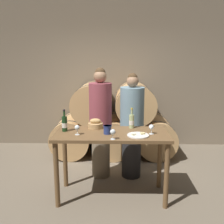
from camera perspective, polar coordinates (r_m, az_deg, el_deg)
The scene contains 14 objects.
ground_plane at distance 3.81m, azimuth -0.04°, elevation -17.77°, with size 10.00×10.00×0.00m, color #726654.
stone_wall_back at distance 5.55m, azimuth 0.46°, elevation 9.07°, with size 10.00×0.12×3.20m.
barrel_stack at distance 5.10m, azimuth 0.35°, elevation -2.26°, with size 2.36×0.98×1.40m.
tasting_table at distance 3.49m, azimuth -0.05°, elevation -6.74°, with size 1.50×0.66×0.91m.
person_left at distance 4.07m, azimuth -2.51°, elevation -2.37°, with size 0.35×0.35×1.73m.
person_right at distance 4.08m, azimuth 4.34°, elevation -3.08°, with size 0.37×0.37×1.65m.
wine_bottle_red at distance 3.55m, azimuth -10.28°, elevation -2.51°, with size 0.07×0.07×0.30m.
wine_bottle_white at distance 3.66m, azimuth 4.29°, elevation -2.00°, with size 0.07×0.07×0.29m.
blue_crock at distance 3.39m, azimuth -1.00°, elevation -3.78°, with size 0.11×0.11×0.11m.
bread_basket at distance 3.66m, azimuth -3.63°, elevation -2.72°, with size 0.21×0.21×0.14m.
cheese_plate at distance 3.33m, azimuth 5.69°, elevation -5.04°, with size 0.28×0.28×0.04m.
wine_glass_far_left at distance 3.37m, azimuth -7.59°, elevation -3.46°, with size 0.07×0.07×0.13m.
wine_glass_left at distance 3.16m, azimuth 0.17°, elevation -4.43°, with size 0.07×0.07×0.13m.
wine_glass_center at distance 3.41m, azimuth 8.57°, elevation -3.32°, with size 0.07×0.07×0.13m.
Camera 1 is at (0.07, -3.30, 1.91)m, focal length 42.00 mm.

